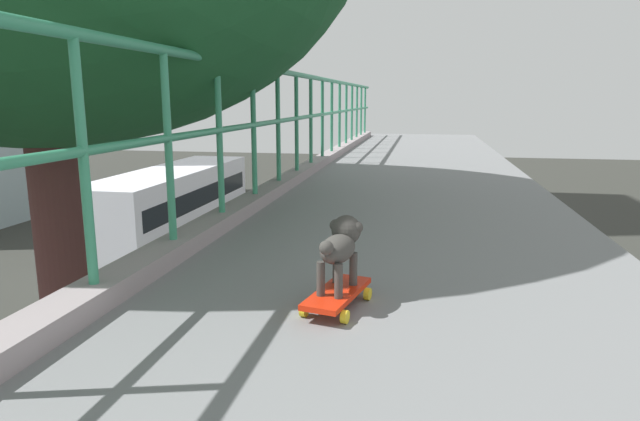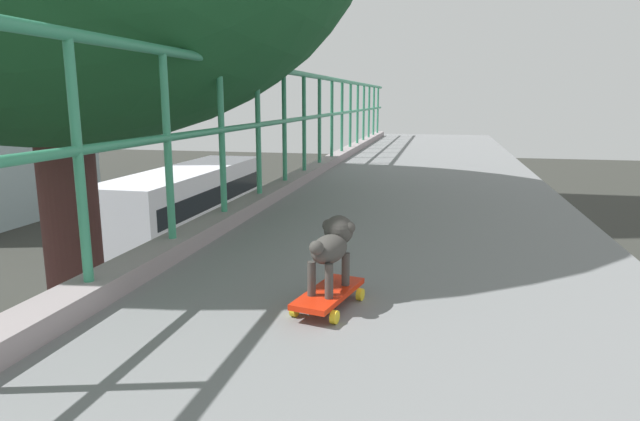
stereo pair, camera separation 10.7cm
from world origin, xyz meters
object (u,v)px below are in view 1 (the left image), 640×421
(car_blue_fifth, at_px, (101,396))
(small_dog, at_px, (341,244))
(city_bus, at_px, (174,207))
(toy_skateboard, at_px, (337,294))

(car_blue_fifth, relative_size, small_dog, 11.83)
(car_blue_fifth, distance_m, city_bus, 11.72)
(toy_skateboard, height_order, small_dog, small_dog)
(car_blue_fifth, height_order, city_bus, city_bus)
(car_blue_fifth, distance_m, toy_skateboard, 9.32)
(car_blue_fifth, relative_size, toy_skateboard, 8.67)
(car_blue_fifth, bearing_deg, toy_skateboard, -48.70)
(city_bus, bearing_deg, toy_skateboard, -62.11)
(small_dog, bearing_deg, toy_skateboard, -100.58)
(city_bus, height_order, small_dog, small_dog)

